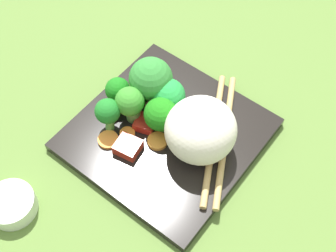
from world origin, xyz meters
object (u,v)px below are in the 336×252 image
rice_mound (201,130)px  sauce_cup (12,205)px  carrot_slice_0 (158,141)px  chopstick_pair (219,138)px  square_plate (167,134)px  broccoli_floret_4 (108,112)px

rice_mound → sauce_cup: bearing=55.8°
carrot_slice_0 → chopstick_pair: chopstick_pair is taller
square_plate → broccoli_floret_4: bearing=30.0°
chopstick_pair → sauce_cup: sauce_cup is taller
chopstick_pair → sauce_cup: 28.23cm
square_plate → carrot_slice_0: 2.30cm
square_plate → rice_mound: bearing=-172.7°
rice_mound → broccoli_floret_4: rice_mound is taller
square_plate → carrot_slice_0: carrot_slice_0 is taller
square_plate → broccoli_floret_4: 8.88cm
square_plate → broccoli_floret_4: broccoli_floret_4 is taller
rice_mound → chopstick_pair: size_ratio=0.47×
carrot_slice_0 → sauce_cup: (9.29, 18.12, -0.48)cm
chopstick_pair → broccoli_floret_4: bearing=92.1°
rice_mound → broccoli_floret_4: bearing=21.2°
broccoli_floret_4 → chopstick_pair: 15.39cm
sauce_cup → square_plate: bearing=-114.5°
square_plate → chopstick_pair: size_ratio=1.18×
square_plate → rice_mound: size_ratio=2.52×
square_plate → sauce_cup: 22.21cm
rice_mound → sauce_cup: rice_mound is taller
rice_mound → chopstick_pair: (-1.53, -2.62, -3.73)cm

